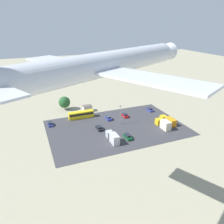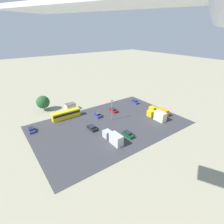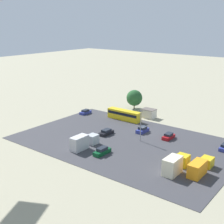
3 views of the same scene
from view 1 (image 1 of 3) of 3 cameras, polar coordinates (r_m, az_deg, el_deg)
The scene contains 16 objects.
ground_plane at distance 97.76m, azimuth -0.86°, elevation -1.85°, with size 400.00×400.00×0.00m, color gray.
parking_lot_surface at distance 90.18m, azimuth 1.23°, elevation -4.05°, with size 55.06×36.01×0.08m.
shed_building at distance 106.40m, azimuth -6.46°, elevation 0.94°, with size 4.38×3.19×2.85m.
bus at distance 99.02m, azimuth -8.06°, elevation -0.65°, with size 11.32×2.49×3.10m.
parked_car_0 at distance 96.87m, azimuth -0.91°, elevation -1.60°, with size 1.99×4.15×1.65m.
parked_car_1 at distance 88.40m, azimuth -3.31°, elevation -4.20°, with size 1.95×4.57×1.46m.
parked_car_2 at distance 107.79m, azimuth 9.85°, elevation 0.61°, with size 1.84×4.36×1.46m.
parked_car_3 at distance 99.85m, azimuth 3.40°, elevation -0.90°, with size 1.89×4.20×1.51m.
parked_car_4 at distance 82.06m, azimuth 4.12°, elevation -6.43°, with size 1.73×4.78×1.66m.
parked_car_5 at distance 95.10m, azimuth -15.83°, elevation -3.07°, with size 1.89×4.13×1.42m.
parked_truck_0 at distance 95.99m, azimuth 14.56°, elevation -2.19°, with size 2.39×8.94×2.90m.
parked_truck_1 at distance 91.66m, azimuth 13.36°, elevation -3.08°, with size 2.56×8.19×3.58m.
parked_truck_2 at distance 79.47m, azimuth 0.27°, elevation -6.68°, with size 2.31×8.39×3.43m.
tree_near_shed at distance 109.26m, azimuth -12.33°, elevation 2.51°, with size 5.61×5.61×6.69m.
light_pole_lot_centre at distance 91.39m, azimuth 2.19°, elevation -0.50°, with size 0.90×0.28×8.26m.
airplane at distance 34.87m, azimuth -1.81°, elevation 12.37°, with size 39.21×33.25×9.59m.
Camera 1 is at (32.04, 82.92, 40.68)m, focal length 35.00 mm.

